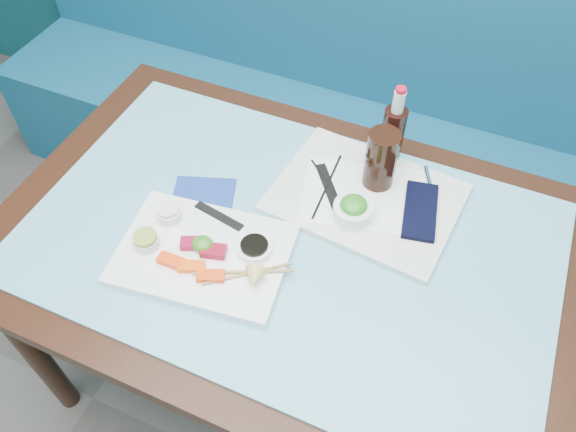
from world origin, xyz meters
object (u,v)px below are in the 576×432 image
at_px(sashimi_plate, 204,254).
at_px(blue_napkin, 202,200).
at_px(cola_bottle_body, 392,136).
at_px(cola_glass, 381,159).
at_px(dining_table, 289,260).
at_px(booth_bench, 378,135).
at_px(seaweed_bowl, 353,211).
at_px(serving_tray, 366,198).

bearing_deg(sashimi_plate, blue_napkin, 113.20).
relative_size(cola_bottle_body, blue_napkin, 1.09).
distance_m(sashimi_plate, cola_glass, 0.48).
height_order(sashimi_plate, cola_glass, cola_glass).
bearing_deg(cola_glass, dining_table, -119.96).
relative_size(dining_table, blue_napkin, 9.25).
distance_m(booth_bench, seaweed_bowl, 0.85).
relative_size(serving_tray, cola_glass, 2.77).
height_order(dining_table, sashimi_plate, sashimi_plate).
distance_m(booth_bench, cola_glass, 0.78).
height_order(sashimi_plate, serving_tray, sashimi_plate).
bearing_deg(blue_napkin, seaweed_bowl, 13.99).
xyz_separation_m(booth_bench, sashimi_plate, (-0.16, -0.97, 0.39)).
height_order(cola_glass, blue_napkin, cola_glass).
distance_m(booth_bench, sashimi_plate, 1.05).
bearing_deg(cola_bottle_body, seaweed_bowl, -94.55).
height_order(seaweed_bowl, cola_glass, cola_glass).
bearing_deg(seaweed_bowl, cola_glass, 81.25).
distance_m(dining_table, serving_tray, 0.24).
bearing_deg(booth_bench, seaweed_bowl, -80.86).
distance_m(sashimi_plate, cola_bottle_body, 0.56).
relative_size(cola_glass, cola_bottle_body, 0.96).
height_order(booth_bench, sashimi_plate, booth_bench).
bearing_deg(cola_glass, booth_bench, 102.90).
bearing_deg(sashimi_plate, cola_bottle_body, 50.68).
bearing_deg(sashimi_plate, serving_tray, 40.22).
bearing_deg(blue_napkin, serving_tray, 24.02).
bearing_deg(seaweed_bowl, serving_tray, 82.41).
bearing_deg(cola_bottle_body, serving_tray, -93.10).
bearing_deg(cola_bottle_body, sashimi_plate, -122.03).
xyz_separation_m(seaweed_bowl, cola_glass, (0.02, 0.13, 0.06)).
distance_m(sashimi_plate, serving_tray, 0.42).
relative_size(booth_bench, blue_napkin, 19.83).
height_order(sashimi_plate, cola_bottle_body, cola_bottle_body).
height_order(sashimi_plate, blue_napkin, sashimi_plate).
relative_size(booth_bench, dining_table, 2.14).
height_order(cola_bottle_body, blue_napkin, cola_bottle_body).
xyz_separation_m(seaweed_bowl, blue_napkin, (-0.36, -0.09, -0.03)).
distance_m(serving_tray, cola_glass, 0.10).
relative_size(booth_bench, seaweed_bowl, 31.69).
distance_m(sashimi_plate, blue_napkin, 0.17).
distance_m(dining_table, sashimi_plate, 0.22).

